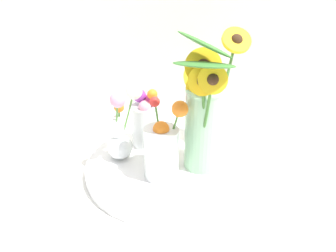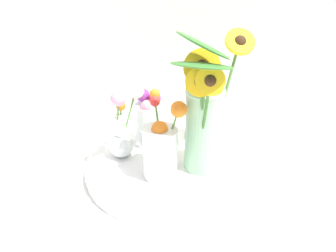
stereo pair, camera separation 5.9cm
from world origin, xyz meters
name	(u,v)px [view 1 (the left image)]	position (x,y,z in m)	size (l,w,h in m)	color
ground_plane	(162,183)	(0.00, 0.00, 0.00)	(6.00, 6.00, 0.00)	silver
serving_tray	(168,168)	(0.01, 0.05, 0.01)	(0.42, 0.42, 0.02)	white
mason_jar_sunflowers	(205,112)	(0.10, 0.05, 0.18)	(0.19, 0.25, 0.37)	#99CC9E
vase_small_center	(162,148)	(0.00, 0.00, 0.10)	(0.10, 0.10, 0.20)	white
vase_bulb_right	(121,131)	(-0.11, 0.07, 0.11)	(0.09, 0.10, 0.20)	white
vase_small_back	(145,121)	(-0.05, 0.14, 0.10)	(0.07, 0.07, 0.17)	white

